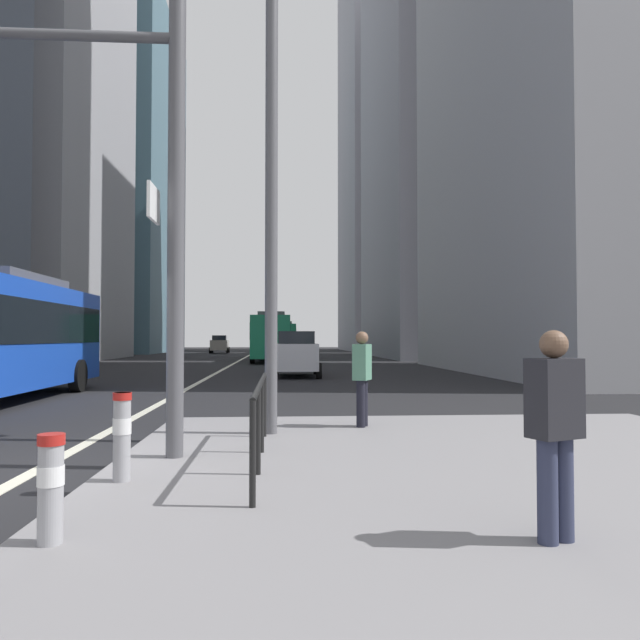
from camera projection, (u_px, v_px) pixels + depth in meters
ground_plane at (214, 374)px, 27.29m from camera, size 160.00×160.00×0.00m
median_island at (500, 480)px, 6.70m from camera, size 9.00×10.00×0.15m
lane_centre_line at (232, 365)px, 37.27m from camera, size 0.20×80.00×0.01m
office_tower_left_mid at (30, 30)px, 45.34m from camera, size 11.57×18.10×49.86m
office_tower_left_far at (120, 183)px, 70.89m from camera, size 11.82×21.65×39.98m
office_tower_right_mid at (437, 139)px, 53.82m from camera, size 11.02×20.83×39.03m
office_tower_right_far at (387, 147)px, 79.75m from camera, size 11.08×20.93×54.03m
city_bus_red_receding at (272, 335)px, 42.73m from camera, size 2.80×11.37×3.40m
city_bus_red_distant at (283, 336)px, 65.81m from camera, size 2.86×11.50×3.40m
car_oncoming_mid at (220, 344)px, 65.99m from camera, size 2.15×4.25×1.94m
car_receding_near at (272, 346)px, 52.57m from camera, size 2.04×4.35×1.94m
car_receding_far at (296, 354)px, 25.88m from camera, size 2.10×4.30×1.94m
street_lamp_post at (272, 113)px, 9.66m from camera, size 5.50×0.32×8.00m
bollard_left at (51, 482)px, 4.42m from camera, size 0.20×0.20×0.80m
bollard_right at (122, 432)px, 6.35m from camera, size 0.20×0.20×0.94m
pedestrian_railing at (260, 404)px, 7.31m from camera, size 0.06×3.92×0.98m
pedestrian_waiting at (362, 374)px, 10.26m from camera, size 0.37×0.44×1.63m
pedestrian_walking at (555, 425)px, 4.47m from camera, size 0.44×0.36×1.57m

